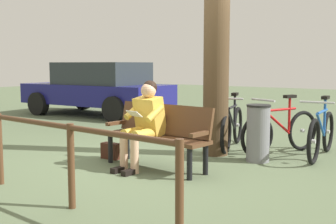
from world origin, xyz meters
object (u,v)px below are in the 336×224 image
object	(u,v)px
tree_trunk	(216,54)
litter_bin	(258,133)
parked_car	(98,87)
bicycle_black	(322,134)
bicycle_silver	(232,127)
bicycle_blue	(281,131)
person_reading	(144,120)
bench	(159,131)
handbag	(111,151)

from	to	relation	value
tree_trunk	litter_bin	distance (m)	1.38
parked_car	bicycle_black	bearing A→B (deg)	160.26
parked_car	bicycle_silver	bearing A→B (deg)	154.64
bicycle_blue	parked_car	bearing A→B (deg)	-86.31
person_reading	litter_bin	xyz separation A→B (m)	(-1.10, -1.28, -0.24)
person_reading	bicycle_black	bearing A→B (deg)	-125.97
parked_car	person_reading	bearing A→B (deg)	136.94
bench	litter_bin	world-z (taller)	bench
handbag	bicycle_black	world-z (taller)	bicycle_black
litter_bin	bicycle_black	size ratio (longest dim) A/B	0.50
litter_bin	tree_trunk	bearing A→B (deg)	-4.70
handbag	parked_car	size ratio (longest dim) A/B	0.07
bench	bicycle_silver	size ratio (longest dim) A/B	1.00
parked_car	litter_bin	bearing A→B (deg)	151.86
person_reading	tree_trunk	world-z (taller)	tree_trunk
person_reading	litter_bin	size ratio (longest dim) A/B	1.43
litter_bin	bicycle_black	xyz separation A→B (m)	(-0.68, -0.80, -0.06)
tree_trunk	litter_bin	world-z (taller)	tree_trunk
handbag	litter_bin	size ratio (longest dim) A/B	0.36
tree_trunk	bicycle_silver	size ratio (longest dim) A/B	1.94
bench	bicycle_silver	xyz separation A→B (m)	(-0.22, -1.76, -0.15)
bench	litter_bin	size ratio (longest dim) A/B	1.95
tree_trunk	bicycle_blue	xyz separation A→B (m)	(-0.82, -0.64, -1.22)
litter_bin	bicycle_blue	size ratio (longest dim) A/B	0.53
bench	bicycle_blue	distance (m)	2.11
tree_trunk	bicycle_blue	world-z (taller)	tree_trunk
bench	handbag	bearing A→B (deg)	5.14
handbag	person_reading	bearing A→B (deg)	169.24
tree_trunk	bicycle_black	world-z (taller)	tree_trunk
bench	person_reading	xyz separation A→B (m)	(0.13, 0.15, 0.16)
handbag	parked_car	world-z (taller)	parked_car
bicycle_black	person_reading	bearing A→B (deg)	-44.76
bicycle_black	parked_car	world-z (taller)	parked_car
bench	tree_trunk	distance (m)	1.61
handbag	bicycle_black	distance (m)	3.21
bicycle_blue	bicycle_silver	size ratio (longest dim) A/B	0.97
bench	bicycle_silver	distance (m)	1.78
bench	litter_bin	distance (m)	1.48
bench	litter_bin	xyz separation A→B (m)	(-0.96, -1.13, -0.09)
person_reading	handbag	bearing A→B (deg)	-6.14
litter_bin	bicycle_silver	world-z (taller)	bicycle_silver
litter_bin	bicycle_blue	bearing A→B (deg)	-96.39
handbag	bench	bearing A→B (deg)	-179.47
bench	handbag	size ratio (longest dim) A/B	5.44
litter_bin	parked_car	distance (m)	6.56
tree_trunk	litter_bin	bearing A→B (deg)	175.30
bench	bicycle_silver	world-z (taller)	bicycle_silver
tree_trunk	bicycle_black	distance (m)	2.02
person_reading	bicycle_black	xyz separation A→B (m)	(-1.78, -2.08, -0.31)
person_reading	bicycle_black	distance (m)	2.75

